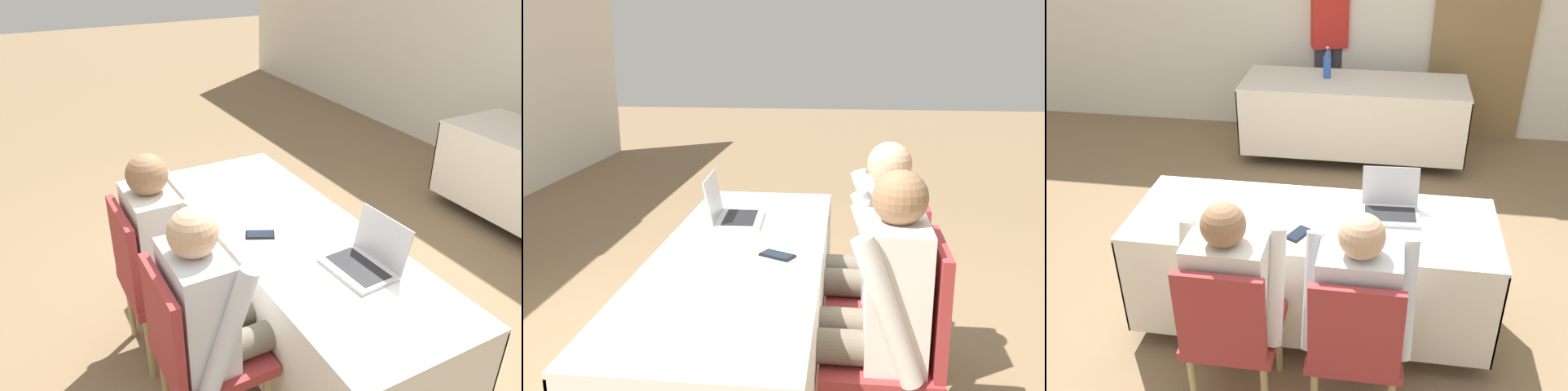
% 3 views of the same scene
% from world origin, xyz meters
% --- Properties ---
extents(ground_plane, '(24.00, 24.00, 0.00)m').
position_xyz_m(ground_plane, '(0.00, 0.00, 0.00)').
color(ground_plane, '#846B4C').
extents(curtain_panel, '(0.91, 0.04, 2.65)m').
position_xyz_m(curtain_panel, '(1.18, 2.93, 1.33)').
color(curtain_panel, olive).
rests_on(curtain_panel, ground_plane).
extents(conference_table_near, '(1.98, 0.71, 0.73)m').
position_xyz_m(conference_table_near, '(0.00, 0.00, 0.55)').
color(conference_table_near, white).
rests_on(conference_table_near, ground_plane).
extents(conference_table_far, '(1.98, 0.71, 0.73)m').
position_xyz_m(conference_table_far, '(0.05, 2.30, 0.55)').
color(conference_table_far, white).
rests_on(conference_table_far, ground_plane).
extents(laptop, '(0.32, 0.28, 0.23)m').
position_xyz_m(laptop, '(0.41, 0.11, 0.77)').
color(laptop, '#B7B7BC').
rests_on(laptop, conference_table_near).
extents(cell_phone, '(0.13, 0.16, 0.01)m').
position_xyz_m(cell_phone, '(-0.05, -0.17, 0.73)').
color(cell_phone, black).
rests_on(cell_phone, conference_table_near).
extents(paper_beside_laptop, '(0.31, 0.35, 0.00)m').
position_xyz_m(paper_beside_laptop, '(0.27, 0.14, 0.73)').
color(paper_beside_laptop, white).
rests_on(paper_beside_laptop, conference_table_near).
extents(paper_centre_table, '(0.23, 0.31, 0.00)m').
position_xyz_m(paper_centre_table, '(0.56, 0.13, 0.73)').
color(paper_centre_table, white).
rests_on(paper_centre_table, conference_table_near).
extents(paper_left_edge, '(0.31, 0.35, 0.00)m').
position_xyz_m(paper_left_edge, '(-0.71, 0.02, 0.73)').
color(paper_left_edge, white).
rests_on(paper_left_edge, conference_table_near).
extents(water_bottle, '(0.07, 0.07, 0.28)m').
position_xyz_m(water_bottle, '(-0.21, 2.38, 0.85)').
color(water_bottle, '#2D5BB7').
rests_on(water_bottle, conference_table_far).
extents(chair_near_left, '(0.44, 0.44, 0.90)m').
position_xyz_m(chair_near_left, '(-0.29, -0.66, 0.50)').
color(chair_near_left, tan).
rests_on(chair_near_left, ground_plane).
extents(chair_near_right, '(0.44, 0.44, 0.90)m').
position_xyz_m(chair_near_right, '(0.29, -0.66, 0.50)').
color(chair_near_right, tan).
rests_on(chair_near_right, ground_plane).
extents(person_checkered_shirt, '(0.50, 0.52, 1.16)m').
position_xyz_m(person_checkered_shirt, '(-0.29, -0.56, 0.66)').
color(person_checkered_shirt, '#665B4C').
rests_on(person_checkered_shirt, ground_plane).
extents(person_white_shirt, '(0.50, 0.52, 1.16)m').
position_xyz_m(person_white_shirt, '(0.29, -0.56, 0.66)').
color(person_white_shirt, '#665B4C').
rests_on(person_white_shirt, ground_plane).
extents(person_red_shirt, '(0.38, 0.29, 1.59)m').
position_xyz_m(person_red_shirt, '(-0.26, 2.96, 0.91)').
color(person_red_shirt, '#33333D').
rests_on(person_red_shirt, ground_plane).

